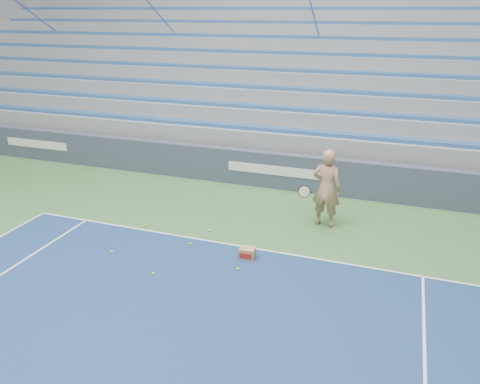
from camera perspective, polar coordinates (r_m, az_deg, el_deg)
name	(u,v)px	position (r m, az deg, el deg)	size (l,w,h in m)	color
sponsor_barrier	(280,171)	(14.24, 4.89, 2.58)	(30.00, 0.32, 1.10)	#374055
bleachers	(318,84)	(19.28, 9.54, 12.86)	(31.00, 9.15, 7.30)	gray
tennis_player	(326,188)	(11.74, 10.49, 0.45)	(1.00, 0.91, 2.00)	tan
ball_box	(247,253)	(10.36, 0.89, -7.47)	(0.36, 0.29, 0.26)	#A77D50
tennis_ball_0	(145,225)	(12.08, -11.46, -4.00)	(0.07, 0.07, 0.07)	#B6E52E
tennis_ball_1	(210,230)	(11.60, -3.73, -4.70)	(0.07, 0.07, 0.07)	#B6E52E
tennis_ball_2	(190,244)	(11.01, -6.07, -6.28)	(0.07, 0.07, 0.07)	#B6E52E
tennis_ball_3	(112,252)	(10.99, -15.37, -7.06)	(0.07, 0.07, 0.07)	#B6E52E
tennis_ball_4	(153,274)	(9.95, -10.50, -9.79)	(0.07, 0.07, 0.07)	#B6E52E
tennis_ball_5	(238,269)	(9.95, -0.27, -9.38)	(0.07, 0.07, 0.07)	#B6E52E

